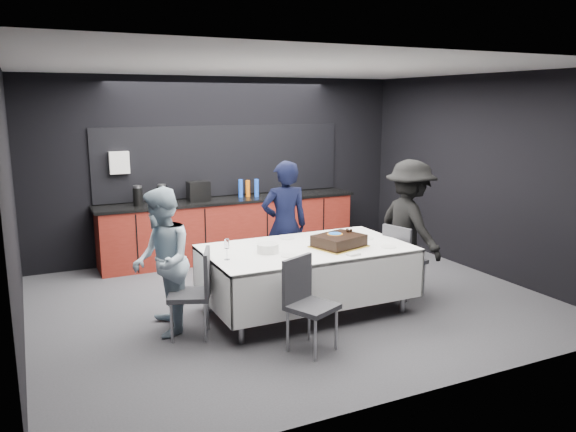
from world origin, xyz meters
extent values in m
plane|color=#3F3F44|center=(0.00, 0.00, 0.00)|extent=(6.00, 6.00, 0.00)
cube|color=white|center=(0.00, 0.00, 2.80)|extent=(6.00, 5.00, 0.04)
cube|color=black|center=(0.00, 2.50, 1.40)|extent=(6.00, 0.04, 2.80)
cube|color=black|center=(0.00, -2.50, 1.40)|extent=(6.00, 0.04, 2.80)
cube|color=black|center=(-3.00, 0.00, 1.40)|extent=(0.04, 5.00, 2.80)
cube|color=black|center=(3.00, 0.00, 1.40)|extent=(0.04, 5.00, 2.80)
cube|color=maroon|center=(0.00, 2.20, 0.45)|extent=(4.00, 0.60, 0.90)
cube|color=black|center=(0.00, 2.20, 0.92)|extent=(4.10, 0.64, 0.04)
cube|color=black|center=(0.00, 2.48, 1.50)|extent=(4.00, 0.03, 1.10)
cube|color=white|center=(-1.60, 2.43, 1.55)|extent=(0.28, 0.12, 0.32)
cylinder|color=black|center=(-1.40, 2.20, 1.07)|extent=(0.14, 0.14, 0.26)
cylinder|color=black|center=(-1.05, 2.20, 1.07)|extent=(0.14, 0.14, 0.26)
cube|color=black|center=(-0.50, 2.20, 1.09)|extent=(0.32, 0.24, 0.30)
cylinder|color=blue|center=(0.20, 2.25, 1.08)|extent=(0.07, 0.07, 0.28)
cylinder|color=orange|center=(0.32, 2.25, 1.07)|extent=(0.07, 0.07, 0.26)
cylinder|color=blue|center=(0.44, 2.18, 1.08)|extent=(0.07, 0.07, 0.28)
cylinder|color=white|center=(0.75, 2.20, 0.98)|extent=(0.08, 0.08, 0.09)
cylinder|color=white|center=(0.88, 2.20, 0.98)|extent=(0.08, 0.08, 0.09)
cylinder|color=white|center=(1.00, 2.20, 0.98)|extent=(0.08, 0.08, 0.09)
cylinder|color=#99999E|center=(-1.40, 2.20, 1.21)|extent=(0.12, 0.12, 0.03)
cylinder|color=#99999E|center=(-1.05, 2.20, 1.21)|extent=(0.12, 0.12, 0.03)
cylinder|color=#99999E|center=(-1.00, -0.90, 0.38)|extent=(0.06, 0.06, 0.75)
cylinder|color=#99999E|center=(-1.00, 0.10, 0.38)|extent=(0.06, 0.06, 0.75)
cylinder|color=#99999E|center=(1.00, -0.90, 0.38)|extent=(0.06, 0.06, 0.75)
cylinder|color=#99999E|center=(1.00, 0.10, 0.38)|extent=(0.06, 0.06, 0.75)
cube|color=white|center=(0.00, -0.40, 0.76)|extent=(2.32, 1.32, 0.04)
cube|color=white|center=(0.00, -1.05, 0.49)|extent=(2.32, 0.02, 0.55)
cube|color=white|center=(0.00, 0.25, 0.49)|extent=(2.32, 0.02, 0.55)
cube|color=white|center=(-1.15, -0.40, 0.49)|extent=(0.02, 1.32, 0.55)
cube|color=white|center=(1.15, -0.40, 0.49)|extent=(0.02, 1.32, 0.55)
cube|color=gold|center=(0.33, -0.56, 0.79)|extent=(0.67, 0.60, 0.01)
cube|color=black|center=(0.33, -0.56, 0.85)|extent=(0.62, 0.55, 0.11)
cube|color=black|center=(0.33, -0.56, 0.91)|extent=(0.62, 0.55, 0.01)
cylinder|color=orange|center=(0.31, -0.50, 0.92)|extent=(0.18, 0.18, 0.00)
cylinder|color=blue|center=(0.31, -0.50, 0.93)|extent=(0.15, 0.15, 0.01)
sphere|color=black|center=(0.51, -0.44, 0.94)|extent=(0.04, 0.04, 0.04)
sphere|color=black|center=(0.53, -0.48, 0.94)|extent=(0.04, 0.04, 0.04)
sphere|color=black|center=(0.49, -0.48, 0.94)|extent=(0.04, 0.04, 0.04)
cylinder|color=white|center=(-0.50, -0.43, 0.83)|extent=(0.24, 0.24, 0.10)
cylinder|color=white|center=(-0.35, -0.66, 0.78)|extent=(0.18, 0.18, 0.01)
cylinder|color=white|center=(0.82, -0.34, 0.78)|extent=(0.22, 0.22, 0.01)
cylinder|color=white|center=(0.84, -0.81, 0.78)|extent=(0.18, 0.18, 0.01)
cylinder|color=white|center=(-0.03, 0.06, 0.78)|extent=(0.18, 0.18, 0.01)
cube|color=white|center=(0.30, -0.93, 0.79)|extent=(0.16, 0.11, 0.02)
cylinder|color=white|center=(-1.00, -0.51, 0.78)|extent=(0.06, 0.06, 0.00)
cylinder|color=white|center=(-1.00, -0.51, 0.84)|extent=(0.01, 0.01, 0.12)
cylinder|color=white|center=(-1.00, -0.51, 0.95)|extent=(0.05, 0.05, 0.10)
cube|color=#313237|center=(-1.42, -0.50, 0.45)|extent=(0.54, 0.54, 0.05)
cube|color=#313237|center=(-1.24, -0.57, 0.70)|extent=(0.19, 0.41, 0.45)
cylinder|color=#99999E|center=(-1.52, -0.28, 0.22)|extent=(0.03, 0.03, 0.44)
cylinder|color=#99999E|center=(-1.64, -0.60, 0.22)|extent=(0.03, 0.03, 0.44)
cylinder|color=#99999E|center=(-1.20, -0.41, 0.22)|extent=(0.03, 0.03, 0.44)
cylinder|color=#99999E|center=(-1.32, -0.72, 0.22)|extent=(0.03, 0.03, 0.44)
cube|color=#313237|center=(1.37, -0.44, 0.45)|extent=(0.52, 0.52, 0.05)
cube|color=#313237|center=(1.19, -0.50, 0.70)|extent=(0.15, 0.42, 0.45)
cylinder|color=#99999E|center=(1.58, -0.56, 0.22)|extent=(0.03, 0.03, 0.44)
cylinder|color=#99999E|center=(1.49, -0.23, 0.22)|extent=(0.03, 0.03, 0.44)
cylinder|color=#99999E|center=(1.25, -0.65, 0.22)|extent=(0.03, 0.03, 0.44)
cylinder|color=#99999E|center=(1.16, -0.33, 0.22)|extent=(0.03, 0.03, 0.44)
cube|color=#313237|center=(-0.43, -1.36, 0.45)|extent=(0.56, 0.56, 0.05)
cube|color=#313237|center=(-0.51, -1.19, 0.70)|extent=(0.40, 0.21, 0.45)
cylinder|color=#99999E|center=(-0.52, -1.59, 0.22)|extent=(0.03, 0.03, 0.44)
cylinder|color=#99999E|center=(-0.21, -1.45, 0.22)|extent=(0.03, 0.03, 0.44)
cylinder|color=#99999E|center=(-0.66, -1.28, 0.22)|extent=(0.03, 0.03, 0.44)
cylinder|color=#99999E|center=(-0.35, -1.14, 0.22)|extent=(0.03, 0.03, 0.44)
imported|color=black|center=(0.13, 0.47, 0.84)|extent=(0.67, 0.49, 1.69)
imported|color=#A3BBCC|center=(-1.64, -0.28, 0.78)|extent=(0.69, 0.83, 1.56)
imported|color=black|center=(1.51, -0.32, 0.85)|extent=(0.64, 1.11, 1.71)
camera|label=1|loc=(-2.87, -5.93, 2.41)|focal=35.00mm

